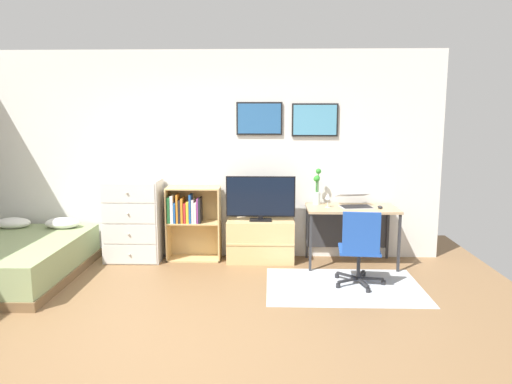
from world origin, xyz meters
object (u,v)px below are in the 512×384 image
(desk, at_px, (350,216))
(wine_glass, at_px, (328,197))
(tv_stand, at_px, (261,241))
(laptop, at_px, (354,201))
(television, at_px, (261,199))
(office_chair, at_px, (360,246))
(dresser, at_px, (133,220))
(bamboo_vase, at_px, (317,187))
(bed, at_px, (11,260))
(bookshelf, at_px, (190,218))
(computer_mouse, at_px, (380,207))

(desk, bearing_deg, wine_glass, -160.78)
(tv_stand, height_order, laptop, laptop)
(television, xyz_separation_m, laptop, (1.18, -0.03, -0.02))
(desk, bearing_deg, office_chair, -92.34)
(dresser, height_order, bamboo_vase, bamboo_vase)
(bed, xyz_separation_m, dresser, (1.22, 0.75, 0.31))
(bookshelf, distance_m, television, 0.96)
(computer_mouse, distance_m, wine_glass, 0.65)
(television, relative_size, bamboo_vase, 1.90)
(bamboo_vase, xyz_separation_m, wine_glass, (0.12, -0.21, -0.09))
(office_chair, distance_m, wine_glass, 0.92)
(bed, relative_size, laptop, 4.19)
(dresser, relative_size, desk, 0.95)
(tv_stand, relative_size, bamboo_vase, 1.85)
(office_chair, height_order, computer_mouse, office_chair)
(computer_mouse, xyz_separation_m, wine_glass, (-0.64, 0.03, 0.12))
(bamboo_vase, bearing_deg, computer_mouse, -17.77)
(television, bearing_deg, office_chair, -38.92)
(laptop, bearing_deg, bamboo_vase, 155.74)
(tv_stand, xyz_separation_m, laptop, (1.18, -0.05, 0.54))
(tv_stand, distance_m, desk, 1.19)
(tv_stand, distance_m, bamboo_vase, 1.00)
(desk, distance_m, bamboo_vase, 0.56)
(television, distance_m, desk, 1.16)
(desk, bearing_deg, computer_mouse, -22.06)
(bed, height_order, bamboo_vase, bamboo_vase)
(bookshelf, relative_size, television, 1.09)
(desk, bearing_deg, laptop, -30.26)
(laptop, bearing_deg, dresser, 170.65)
(television, height_order, wine_glass, television)
(dresser, xyz_separation_m, wine_glass, (2.48, -0.12, 0.34))
(bed, xyz_separation_m, computer_mouse, (4.34, 0.60, 0.53))
(office_chair, bearing_deg, dresser, 167.48)
(office_chair, relative_size, wine_glass, 4.78)
(television, xyz_separation_m, computer_mouse, (1.48, -0.15, -0.07))
(bed, height_order, computer_mouse, computer_mouse)
(bookshelf, relative_size, desk, 0.85)
(bookshelf, height_order, television, television)
(computer_mouse, bearing_deg, tv_stand, 173.53)
(wine_glass, bearing_deg, tv_stand, 170.74)
(bamboo_vase, bearing_deg, bed, -166.83)
(bed, relative_size, bamboo_vase, 4.21)
(bamboo_vase, height_order, wine_glass, bamboo_vase)
(dresser, height_order, bookshelf, dresser)
(bed, distance_m, computer_mouse, 4.41)
(office_chair, bearing_deg, wine_glass, 114.57)
(tv_stand, xyz_separation_m, office_chair, (1.10, -0.91, 0.19))
(dresser, relative_size, bamboo_vase, 2.29)
(desk, distance_m, computer_mouse, 0.39)
(bed, relative_size, wine_glass, 10.83)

